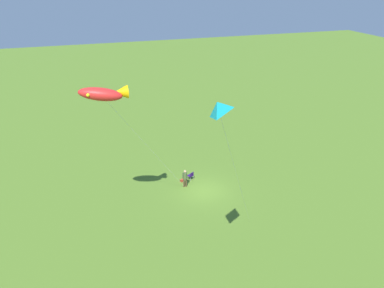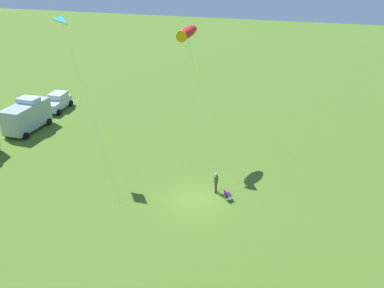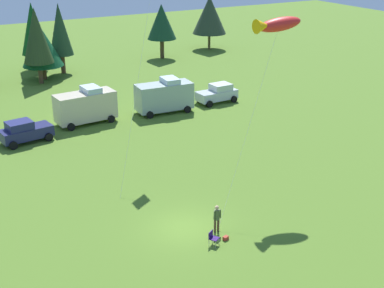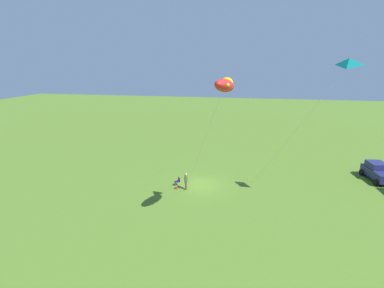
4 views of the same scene
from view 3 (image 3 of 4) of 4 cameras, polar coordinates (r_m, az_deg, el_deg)
ground_plane at (r=32.30m, az=-0.77°, el=-8.95°), size 160.00×160.00×0.00m
person_kite_flyer at (r=31.45m, az=2.66°, el=-7.74°), size 0.51×0.34×1.74m
folding_chair at (r=30.55m, az=2.22°, el=-9.88°), size 0.66×0.66×0.82m
backpack_on_grass at (r=31.20m, az=3.62°, el=-9.98°), size 0.38×0.31×0.22m
car_navy_hatch at (r=46.53m, az=-17.41°, el=1.30°), size 4.42×2.72×1.89m
van_camper_beige at (r=49.61m, az=-11.27°, el=4.03°), size 5.55×2.94×3.34m
van_motorhome_grey at (r=51.70m, az=-2.97°, el=5.17°), size 5.53×2.89×3.34m
car_silver_compact at (r=54.90m, az=2.74°, el=5.43°), size 4.29×2.38×1.89m
treeline_distant at (r=67.10m, az=-16.64°, el=11.07°), size 54.45×11.15×8.58m
kite_large_fish at (r=35.10m, az=8.89°, el=12.45°), size 8.58×5.07×11.57m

